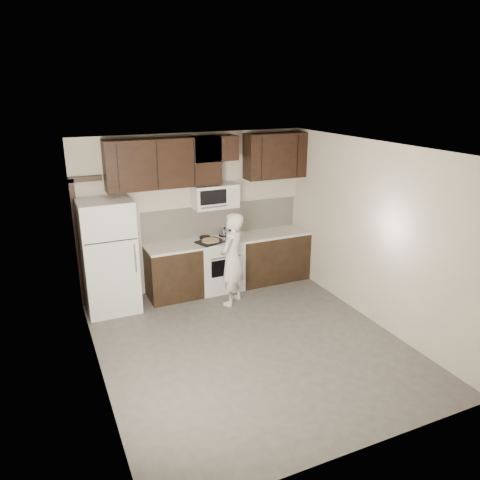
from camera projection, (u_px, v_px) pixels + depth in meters
floor at (250, 344)px, 6.53m from camera, size 4.50×4.50×0.00m
back_wall at (195, 212)px, 8.05m from camera, size 4.00×0.00×4.00m
ceiling at (252, 149)px, 5.68m from camera, size 4.50×4.50×0.00m
counter_run at (234, 262)px, 8.30m from camera, size 2.95×0.64×0.91m
stove at (218, 264)px, 8.18m from camera, size 0.76×0.66×0.94m
backsplash at (222, 219)px, 8.29m from camera, size 2.90×0.02×0.54m
upper_cabinets at (209, 159)px, 7.69m from camera, size 3.48×0.35×0.78m
microwave at (215, 196)px, 7.91m from camera, size 0.76×0.42×0.40m
refrigerator at (109, 256)px, 7.28m from camera, size 0.80×0.76×1.80m
door_trim at (79, 232)px, 7.30m from camera, size 0.50×0.08×2.12m
saucepan at (224, 232)px, 8.22m from camera, size 0.29×0.17×0.16m
baking_tray at (211, 242)px, 7.89m from camera, size 0.52×0.46×0.02m
pizza at (211, 240)px, 7.88m from camera, size 0.38×0.38×0.02m
person at (232, 259)px, 7.52m from camera, size 0.66×0.65×1.54m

